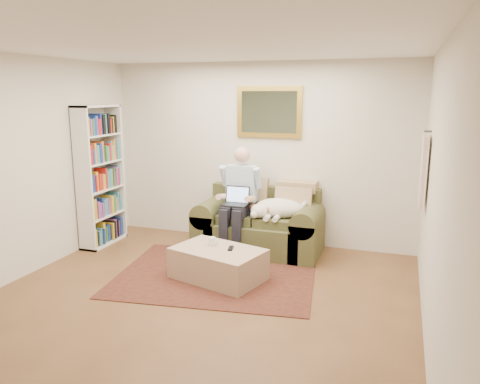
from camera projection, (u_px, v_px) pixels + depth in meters
The scene contains 12 objects.
room_shell at pixel (198, 179), 4.79m from camera, with size 4.51×5.00×2.61m.
rug at pixel (217, 274), 5.67m from camera, with size 2.33×1.87×0.01m, color #321A14.
sofa at pixel (259, 230), 6.50m from camera, with size 1.71×0.87×1.03m.
seated_man at pixel (238, 201), 6.35m from camera, with size 0.56×0.81×1.44m, color #8CAED8, non-canonical shape.
laptop at pixel (236, 200), 6.28m from camera, with size 0.33×0.26×0.24m.
sleeping_dog at pixel (279, 208), 6.25m from camera, with size 0.71×0.44×0.26m, color white, non-canonical shape.
ottoman at pixel (218, 264), 5.51m from camera, with size 1.03×0.66×0.37m, color tan.
coffee_mug at pixel (212, 241), 5.59m from camera, with size 0.08×0.08×0.10m, color white.
tv_remote at pixel (231, 248), 5.46m from camera, with size 0.05×0.15×0.02m, color black.
bookshelf at pixel (100, 176), 6.68m from camera, with size 0.28×0.80×2.00m, color white, non-canonical shape.
wall_mirror at pixel (269, 112), 6.57m from camera, with size 0.94×0.04×0.72m.
hanging_shirt at pixel (423, 167), 5.23m from camera, with size 0.06×0.52×0.90m, color beige, non-canonical shape.
Camera 1 is at (1.95, -3.96, 2.17)m, focal length 35.00 mm.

